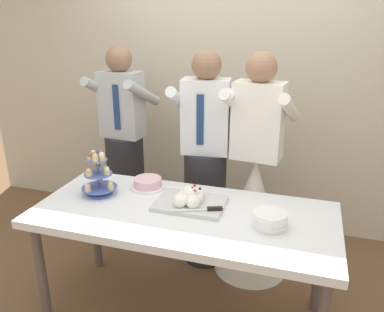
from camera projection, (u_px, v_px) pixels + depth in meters
The scene contains 9 objects.
rear_wall at pixel (234, 68), 3.35m from camera, with size 5.20×0.10×2.90m, color beige.
dessert_table at pixel (183, 222), 2.33m from camera, with size 1.80×0.80×0.78m.
cupcake_stand at pixel (98, 175), 2.49m from camera, with size 0.23×0.23×0.31m.
main_cake_tray at pixel (190, 199), 2.36m from camera, with size 0.43×0.32×0.13m.
plate_stack at pixel (270, 220), 2.12m from camera, with size 0.19×0.19×0.09m.
round_cake at pixel (148, 183), 2.62m from camera, with size 0.24×0.24×0.07m.
person_groom at pixel (205, 173), 2.93m from camera, with size 0.51×0.54×1.66m.
person_bride at pixel (254, 201), 2.86m from camera, with size 0.56×0.56×1.66m.
person_guest at pixel (125, 156), 3.31m from camera, with size 0.49×0.52×1.66m.
Camera 1 is at (0.66, -1.95, 1.87)m, focal length 36.16 mm.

